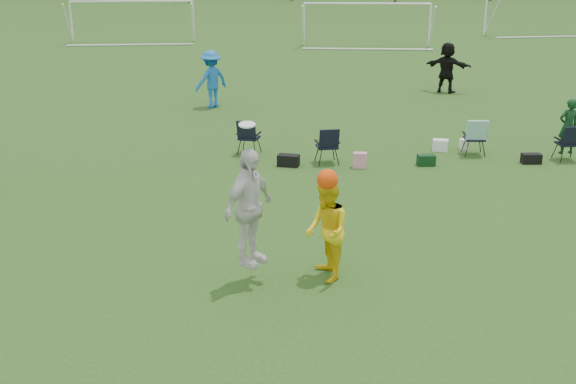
{
  "coord_description": "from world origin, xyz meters",
  "views": [
    {
      "loc": [
        -0.75,
        -10.82,
        5.31
      ],
      "look_at": [
        -0.7,
        1.27,
        1.25
      ],
      "focal_mm": 45.0,
      "sensor_mm": 36.0,
      "label": 1
    }
  ],
  "objects_px": {
    "fielder_blue": "(211,79)",
    "center_contest": "(287,218)",
    "fielder_black": "(447,67)",
    "goal_mid": "(367,12)",
    "goal_right": "(539,5)",
    "goal_left": "(132,9)"
  },
  "relations": [
    {
      "from": "center_contest",
      "to": "goal_mid",
      "type": "bearing_deg",
      "value": 81.53
    },
    {
      "from": "goal_mid",
      "to": "center_contest",
      "type": "bearing_deg",
      "value": -94.47
    },
    {
      "from": "center_contest",
      "to": "goal_mid",
      "type": "distance_m",
      "value": 32.09
    },
    {
      "from": "fielder_black",
      "to": "fielder_blue",
      "type": "bearing_deg",
      "value": 47.99
    },
    {
      "from": "goal_right",
      "to": "goal_mid",
      "type": "bearing_deg",
      "value": -161.43
    },
    {
      "from": "center_contest",
      "to": "fielder_blue",
      "type": "bearing_deg",
      "value": 100.45
    },
    {
      "from": "center_contest",
      "to": "goal_right",
      "type": "distance_m",
      "value": 41.28
    },
    {
      "from": "center_contest",
      "to": "goal_right",
      "type": "xyz_separation_m",
      "value": [
        16.72,
        37.73,
        0.79
      ]
    },
    {
      "from": "fielder_blue",
      "to": "center_contest",
      "type": "relative_size",
      "value": 0.73
    },
    {
      "from": "fielder_blue",
      "to": "fielder_black",
      "type": "bearing_deg",
      "value": 155.06
    },
    {
      "from": "goal_mid",
      "to": "goal_right",
      "type": "bearing_deg",
      "value": 30.57
    },
    {
      "from": "center_contest",
      "to": "goal_mid",
      "type": "xyz_separation_m",
      "value": [
        4.72,
        31.73,
        0.79
      ]
    },
    {
      "from": "fielder_black",
      "to": "goal_right",
      "type": "xyz_separation_m",
      "value": [
        10.44,
        20.69,
        0.94
      ]
    },
    {
      "from": "fielder_blue",
      "to": "goal_left",
      "type": "bearing_deg",
      "value": -113.63
    },
    {
      "from": "fielder_black",
      "to": "goal_mid",
      "type": "bearing_deg",
      "value": -53.47
    },
    {
      "from": "fielder_black",
      "to": "goal_left",
      "type": "relative_size",
      "value": 0.26
    },
    {
      "from": "fielder_blue",
      "to": "goal_right",
      "type": "xyz_separation_m",
      "value": [
        19.35,
        23.5,
        0.92
      ]
    },
    {
      "from": "fielder_blue",
      "to": "fielder_black",
      "type": "relative_size",
      "value": 1.02
    },
    {
      "from": "fielder_black",
      "to": "goal_left",
      "type": "xyz_separation_m",
      "value": [
        -15.56,
        16.69,
        0.94
      ]
    },
    {
      "from": "goal_mid",
      "to": "goal_right",
      "type": "xyz_separation_m",
      "value": [
        12.0,
        6.0,
        0.0
      ]
    },
    {
      "from": "goal_left",
      "to": "goal_mid",
      "type": "height_order",
      "value": "same"
    },
    {
      "from": "goal_left",
      "to": "goal_right",
      "type": "distance_m",
      "value": 26.31
    }
  ]
}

